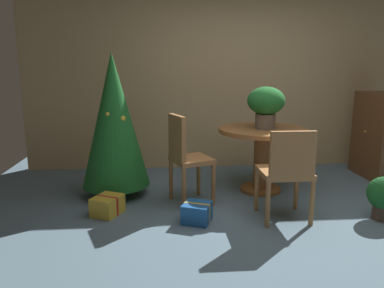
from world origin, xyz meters
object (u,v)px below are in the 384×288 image
(gift_box_gold, at_px, (107,205))
(round_dining_table, at_px, (262,145))
(gift_box_blue, at_px, (197,213))
(wooden_chair_left_near, at_px, (185,154))
(potted_plant, at_px, (384,196))
(flower_vase, at_px, (266,103))
(holiday_tree, at_px, (114,120))
(wooden_chair_near, at_px, (287,169))
(wooden_cabinet, at_px, (384,136))

(gift_box_gold, bearing_deg, round_dining_table, 18.65)
(round_dining_table, height_order, gift_box_blue, round_dining_table)
(round_dining_table, bearing_deg, gift_box_gold, -161.35)
(wooden_chair_left_near, height_order, potted_plant, wooden_chair_left_near)
(flower_vase, relative_size, holiday_tree, 0.30)
(flower_vase, bearing_deg, gift_box_gold, -162.53)
(flower_vase, relative_size, gift_box_gold, 1.31)
(wooden_chair_near, xyz_separation_m, potted_plant, (0.96, -0.04, -0.28))
(round_dining_table, xyz_separation_m, flower_vase, (0.02, -0.03, 0.49))
(gift_box_blue, distance_m, potted_plant, 1.82)
(flower_vase, bearing_deg, gift_box_blue, -136.82)
(flower_vase, height_order, wooden_chair_near, flower_vase)
(round_dining_table, relative_size, potted_plant, 2.41)
(flower_vase, relative_size, potted_plant, 1.13)
(wooden_chair_left_near, bearing_deg, round_dining_table, 20.00)
(wooden_chair_left_near, relative_size, potted_plant, 2.28)
(holiday_tree, height_order, gift_box_gold, holiday_tree)
(wooden_chair_left_near, relative_size, gift_box_blue, 2.98)
(round_dining_table, bearing_deg, wooden_cabinet, 13.93)
(potted_plant, bearing_deg, wooden_chair_left_near, 162.62)
(round_dining_table, bearing_deg, wooden_chair_left_near, -160.00)
(round_dining_table, relative_size, gift_box_gold, 2.78)
(wooden_chair_near, xyz_separation_m, gift_box_gold, (-1.73, 0.30, -0.42))
(flower_vase, xyz_separation_m, gift_box_blue, (-0.86, -0.81, -0.96))
(wooden_chair_left_near, relative_size, gift_box_gold, 2.64)
(wooden_chair_left_near, height_order, holiday_tree, holiday_tree)
(wooden_chair_near, distance_m, wooden_chair_left_near, 1.07)
(gift_box_gold, bearing_deg, gift_box_blue, -16.52)
(holiday_tree, bearing_deg, wooden_cabinet, 7.28)
(wooden_cabinet, bearing_deg, holiday_tree, -172.72)
(holiday_tree, relative_size, gift_box_blue, 4.97)
(round_dining_table, xyz_separation_m, wooden_chair_near, (0.00, -0.88, -0.04))
(wooden_cabinet, bearing_deg, wooden_chair_near, -143.10)
(gift_box_gold, bearing_deg, potted_plant, -7.27)
(wooden_chair_near, bearing_deg, gift_box_blue, 177.28)
(wooden_cabinet, distance_m, potted_plant, 1.61)
(gift_box_gold, bearing_deg, wooden_chair_near, -9.90)
(round_dining_table, xyz_separation_m, holiday_tree, (-1.70, -0.01, 0.32))
(flower_vase, bearing_deg, wooden_chair_near, -91.08)
(wooden_chair_near, xyz_separation_m, wooden_cabinet, (1.76, 1.32, 0.05))
(holiday_tree, xyz_separation_m, potted_plant, (2.66, -0.92, -0.63))
(wooden_chair_left_near, bearing_deg, wooden_cabinet, 16.06)
(round_dining_table, relative_size, wooden_cabinet, 0.91)
(wooden_chair_near, distance_m, potted_plant, 1.00)
(holiday_tree, xyz_separation_m, gift_box_blue, (0.85, -0.84, -0.78))
(wooden_cabinet, bearing_deg, gift_box_gold, -163.70)
(wooden_chair_left_near, relative_size, wooden_cabinet, 0.86)
(flower_vase, xyz_separation_m, wooden_chair_left_near, (-0.94, -0.30, -0.50))
(round_dining_table, height_order, wooden_cabinet, wooden_cabinet)
(gift_box_blue, relative_size, wooden_cabinet, 0.29)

